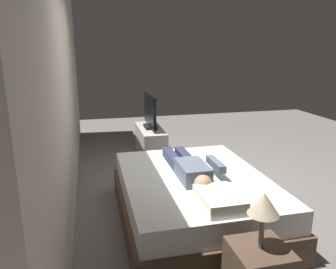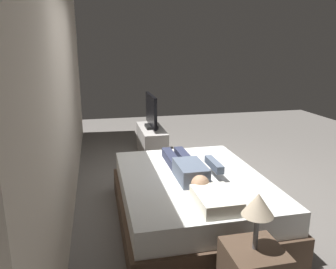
% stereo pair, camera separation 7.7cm
% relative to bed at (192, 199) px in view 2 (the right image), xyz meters
% --- Properties ---
extents(ground_plane, '(10.00, 10.00, 0.00)m').
position_rel_bed_xyz_m(ground_plane, '(0.72, -0.22, -0.26)').
color(ground_plane, slate).
extents(back_wall, '(6.40, 0.10, 2.80)m').
position_rel_bed_xyz_m(back_wall, '(1.12, 1.34, 1.14)').
color(back_wall, beige).
rests_on(back_wall, ground).
extents(bed, '(2.07, 1.58, 0.54)m').
position_rel_bed_xyz_m(bed, '(0.00, 0.00, 0.00)').
color(bed, brown).
rests_on(bed, ground).
extents(pillow, '(0.48, 0.34, 0.12)m').
position_rel_bed_xyz_m(pillow, '(-0.71, 0.00, 0.34)').
color(pillow, silver).
rests_on(pillow, bed).
extents(person, '(1.26, 0.46, 0.18)m').
position_rel_bed_xyz_m(person, '(0.03, 0.04, 0.36)').
color(person, slate).
rests_on(person, bed).
extents(remote, '(0.15, 0.04, 0.02)m').
position_rel_bed_xyz_m(remote, '(0.18, -0.37, 0.29)').
color(remote, black).
rests_on(remote, bed).
extents(tv_stand, '(1.10, 0.40, 0.50)m').
position_rel_bed_xyz_m(tv_stand, '(2.41, 0.03, -0.01)').
color(tv_stand, '#B7B2AD').
rests_on(tv_stand, ground).
extents(tv, '(0.88, 0.20, 0.59)m').
position_rel_bed_xyz_m(tv, '(2.41, 0.03, 0.52)').
color(tv, black).
rests_on(tv, tv_stand).
extents(lamp, '(0.22, 0.22, 0.42)m').
position_rel_bed_xyz_m(lamp, '(-1.33, -0.06, 0.59)').
color(lamp, '#59595B').
rests_on(lamp, nightstand).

